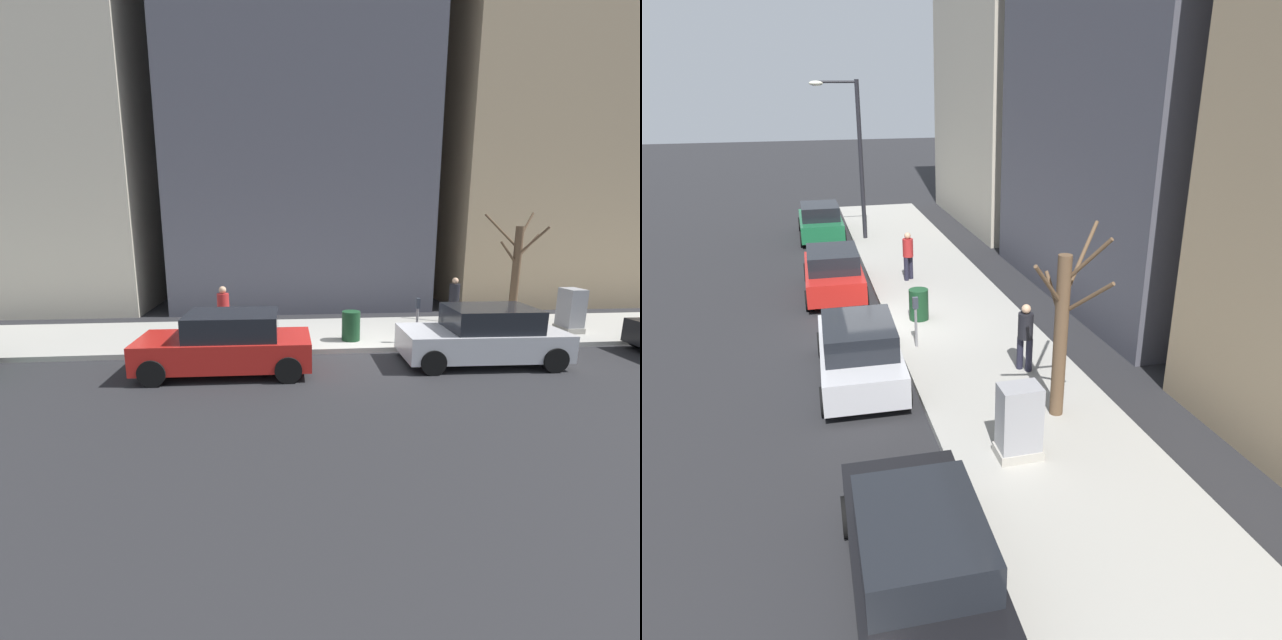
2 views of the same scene
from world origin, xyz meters
The scene contains 13 objects.
ground_plane centered at (0.00, 0.00, 0.00)m, with size 120.00×120.00×0.00m, color #232326.
sidewalk centered at (2.00, 0.00, 0.07)m, with size 4.00×36.00×0.15m, color #9E9B93.
parked_car_silver centered at (-1.14, -2.97, 0.74)m, with size 2.03×4.25×1.52m.
parked_car_red centered at (-1.27, 3.69, 0.74)m, with size 1.98×4.23×1.52m.
parking_meter centered at (0.45, -1.68, 0.98)m, with size 0.14×0.10×1.35m.
utility_box centered at (1.30, -7.14, 0.85)m, with size 0.83×0.61×1.43m.
bare_tree centered at (2.62, -5.87, 2.03)m, with size 1.90×1.85×3.90m.
trash_bin centered at (0.90, 0.23, 0.60)m, with size 0.56×0.56×0.90m, color #14381E.
pedestrian_near_meter centered at (2.68, -3.72, 1.09)m, with size 0.36×0.36×1.66m.
pedestrian_midblock centered at (1.30, 4.09, 1.09)m, with size 0.36×0.36×1.66m.
office_tower_left centered at (10.84, -10.61, 13.81)m, with size 10.69×10.69×27.62m, color tan.
office_block_center centered at (10.90, 1.40, 10.34)m, with size 10.80×10.80×20.67m, color #4C4C56.
office_tower_right centered at (10.77, 13.22, 10.76)m, with size 10.53×10.53×21.51m, color #BCB29E.
Camera 1 is at (-11.63, 2.36, 3.64)m, focal length 24.00 mm.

